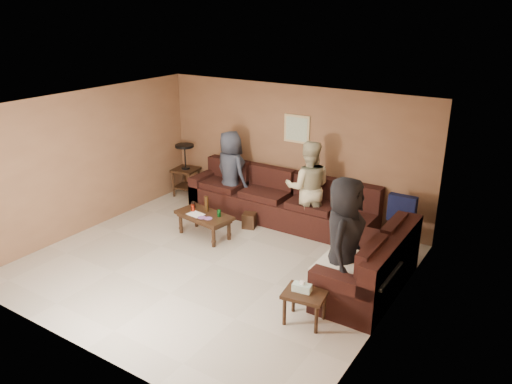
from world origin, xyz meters
TOP-DOWN VIEW (x-y plane):
  - room at (0.00, 0.00)m, footprint 5.60×5.50m
  - sectional_sofa at (0.81, 1.52)m, footprint 4.65×2.90m
  - coffee_table at (-0.75, 0.73)m, footprint 1.09×0.66m
  - end_table_left at (-2.35, 2.13)m, footprint 0.55×0.55m
  - side_table_right at (1.91, -0.59)m, footprint 0.59×0.51m
  - waste_bin at (-0.29, 1.46)m, footprint 0.29×0.29m
  - wall_art at (0.10, 2.48)m, footprint 0.52×0.04m
  - person_left at (-1.05, 1.96)m, footprint 0.91×0.73m
  - person_middle at (0.67, 1.88)m, footprint 1.02×0.95m
  - person_right at (2.07, 0.21)m, footprint 0.71×0.95m

SIDE VIEW (x-z plane):
  - waste_bin at x=-0.29m, z-range 0.00..0.28m
  - sectional_sofa at x=0.81m, z-range -0.16..0.81m
  - coffee_table at x=-0.75m, z-range 0.01..0.72m
  - side_table_right at x=1.91m, z-range 0.09..0.68m
  - end_table_left at x=-2.35m, z-range 0.03..1.14m
  - person_left at x=-1.05m, z-range 0.00..1.61m
  - person_middle at x=0.67m, z-range 0.00..1.69m
  - person_right at x=2.07m, z-range 0.00..1.78m
  - room at x=0.00m, z-range 0.41..2.91m
  - wall_art at x=0.10m, z-range 1.44..1.96m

